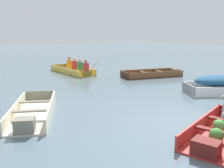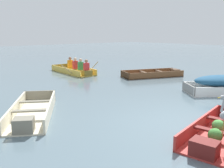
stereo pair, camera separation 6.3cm
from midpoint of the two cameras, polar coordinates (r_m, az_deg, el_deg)
name	(u,v)px [view 1 (the left image)]	position (r m, az deg, el deg)	size (l,w,h in m)	color
ground_plane	(192,124)	(6.71, 17.62, -8.76)	(80.00, 80.00, 0.00)	slate
dinghy_red_foreground	(222,133)	(6.03, 23.47, -10.28)	(2.87, 1.45, 0.34)	#AD2D28
skiff_wooden_brown_near_moored	(154,74)	(13.41, 9.42, 2.22)	(3.32, 2.29, 0.32)	brown
skiff_cream_mid_moored	(33,113)	(7.21, -17.89, -6.25)	(2.49, 3.00, 0.37)	beige
skiff_white_far_moored	(224,83)	(10.45, 24.05, 0.28)	(2.91, 2.65, 0.69)	white
rowboat_yellow_with_crew	(74,70)	(14.32, -8.70, 3.29)	(2.32, 3.47, 0.90)	#E5BC47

